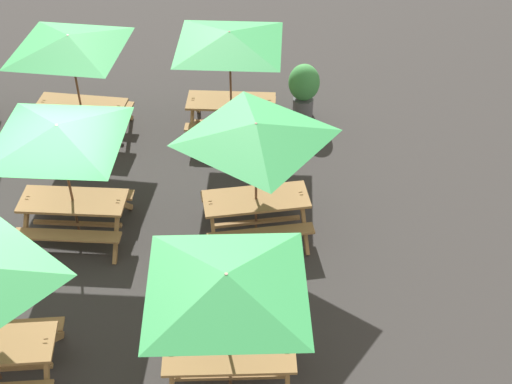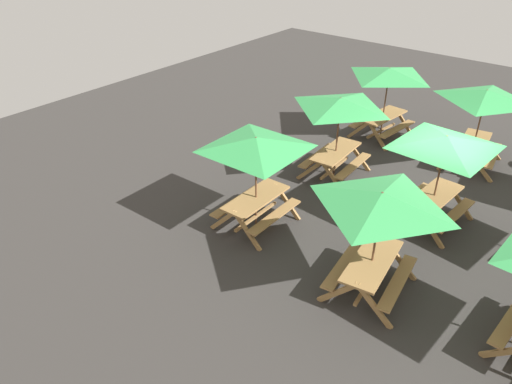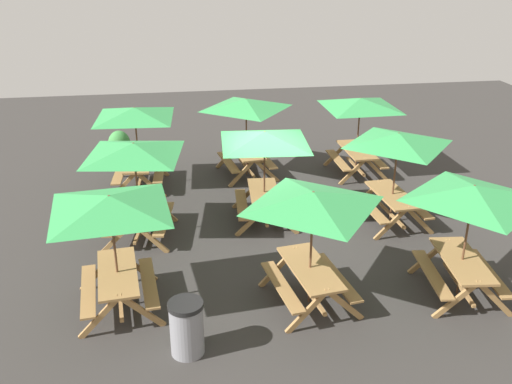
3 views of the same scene
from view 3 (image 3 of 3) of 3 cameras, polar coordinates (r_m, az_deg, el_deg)
name	(u,v)px [view 3 (image 3 of 3)]	position (r m, az deg, el deg)	size (l,w,h in m)	color
ground_plane	(274,225)	(13.95, 1.84, -3.30)	(28.50, 28.50, 0.00)	#33302D
picnic_table_0	(246,109)	(16.38, -0.99, 8.25)	(2.26, 2.26, 2.34)	olive
picnic_table_1	(134,156)	(12.91, -12.07, 3.51)	(2.80, 2.80, 2.34)	olive
picnic_table_2	(360,109)	(16.73, 10.35, 8.21)	(2.83, 2.83, 2.34)	olive
picnic_table_3	(265,144)	(13.43, 0.86, 4.82)	(2.82, 2.82, 2.34)	olive
picnic_table_4	(111,212)	(10.31, -14.34, -1.92)	(2.81, 2.81, 2.34)	olive
picnic_table_5	(472,201)	(11.13, 20.80, -0.83)	(2.21, 2.21, 2.34)	olive
picnic_table_6	(135,119)	(15.81, -12.01, 7.19)	(2.82, 2.82, 2.34)	olive
picnic_table_7	(313,208)	(10.19, 5.70, -1.57)	(2.27, 2.27, 2.34)	olive
picnic_table_8	(398,146)	(13.72, 13.98, 4.52)	(2.12, 2.12, 2.34)	olive
trash_bin_gray	(187,328)	(9.71, -6.94, -13.31)	(0.59, 0.59, 0.98)	gray
potted_plant_0	(120,147)	(17.69, -13.47, 4.38)	(0.66, 0.66, 1.20)	#59595B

